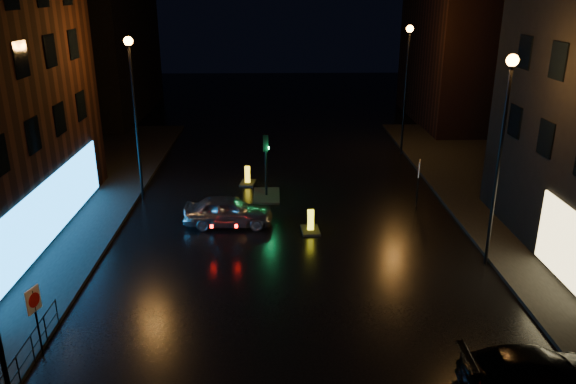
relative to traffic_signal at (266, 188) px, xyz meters
name	(u,v)px	position (x,y,z in m)	size (l,w,h in m)	color
ground	(301,359)	(1.20, -14.00, -0.50)	(120.00, 120.00, 0.00)	black
building_far_left	(92,33)	(-14.80, 21.00, 6.50)	(8.00, 16.00, 14.00)	black
building_far_right	(468,47)	(16.20, 18.00, 5.50)	(8.00, 14.00, 12.00)	black
street_lamp_lfar	(133,94)	(-6.60, 0.00, 5.06)	(0.44, 0.44, 8.37)	black
street_lamp_rnear	(503,131)	(9.00, -8.00, 5.06)	(0.44, 0.44, 8.37)	black
street_lamp_rfar	(407,71)	(9.00, 8.00, 5.06)	(0.44, 0.44, 8.37)	black
traffic_signal	(266,188)	(0.00, 0.00, 0.00)	(1.40, 2.40, 3.45)	black
guard_railing	(17,363)	(-6.80, -15.00, 0.24)	(0.05, 6.04, 1.00)	black
silver_hatchback	(228,211)	(-1.74, -3.71, 0.21)	(1.67, 4.16, 1.42)	#ABADB3
dark_sedan	(536,372)	(7.64, -15.57, 0.11)	(1.71, 4.20, 1.22)	black
bollard_near	(311,227)	(2.08, -4.57, -0.27)	(0.89, 1.26, 1.06)	black
bollard_far	(248,180)	(-1.10, 2.15, -0.27)	(0.95, 1.29, 1.05)	black
road_sign_left	(34,306)	(-6.70, -13.65, 1.25)	(0.21, 0.56, 2.34)	black
road_sign_right	(419,172)	(7.70, -1.65, 1.35)	(0.23, 0.59, 2.48)	black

